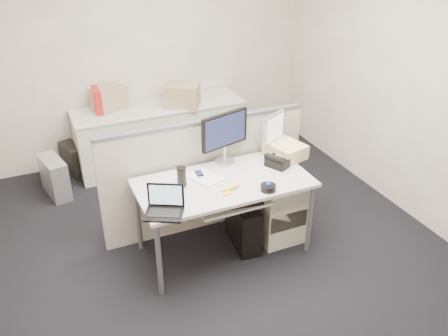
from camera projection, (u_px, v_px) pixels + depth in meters
name	position (u px, v px, depth m)	size (l,w,h in m)	color
floor	(224.00, 249.00, 4.42)	(4.00, 4.50, 0.01)	black
wall_back	(147.00, 48.00, 5.58)	(4.00, 0.02, 2.70)	beige
wall_front	(441.00, 304.00, 1.96)	(4.00, 0.02, 2.70)	beige
wall_right	(417.00, 82.00, 4.47)	(0.02, 4.50, 2.70)	beige
desk	(224.00, 188.00, 4.10)	(1.50, 0.75, 0.73)	#B4B2AA
keyboard_tray	(232.00, 203.00, 3.98)	(0.62, 0.32, 0.02)	#B4B2AA
drawer_pedestal	(274.00, 204.00, 4.50)	(0.40, 0.55, 0.65)	beige
cubicle_partition	(205.00, 176.00, 4.51)	(2.00, 0.06, 1.10)	#B5A797
back_counter	(160.00, 135.00, 5.79)	(2.00, 0.60, 0.72)	beige
monitor_main	(225.00, 138.00, 4.26)	(0.49, 0.19, 0.49)	black
monitor_small	(273.00, 134.00, 4.46)	(0.32, 0.16, 0.39)	#B7B7BC
laptop	(163.00, 203.00, 3.57)	(0.29, 0.22, 0.22)	black
trackball	(268.00, 188.00, 3.93)	(0.13, 0.13, 0.05)	black
desk_phone	(280.00, 160.00, 4.32)	(0.24, 0.20, 0.08)	black
paper_stack	(205.00, 177.00, 4.12)	(0.22, 0.28, 0.01)	silver
sticky_pad	(227.00, 192.00, 3.90)	(0.08, 0.08, 0.01)	yellow
travel_mug	(182.00, 177.00, 3.97)	(0.08, 0.08, 0.16)	black
banana	(231.00, 188.00, 3.94)	(0.17, 0.04, 0.04)	yellow
cellphone	(199.00, 174.00, 4.17)	(0.06, 0.11, 0.02)	black
manila_folders	(285.00, 150.00, 4.45)	(0.28, 0.35, 0.13)	beige
keyboard	(234.00, 203.00, 3.93)	(0.46, 0.16, 0.03)	black
pc_tower_desk	(243.00, 224.00, 4.39)	(0.19, 0.48, 0.45)	black
pc_tower_spare_dark	(73.00, 160.00, 5.59)	(0.16, 0.40, 0.37)	black
pc_tower_spare_silver	(55.00, 177.00, 5.16)	(0.19, 0.47, 0.44)	#B7B7BC
cardboard_box_left	(110.00, 99.00, 5.46)	(0.36, 0.27, 0.27)	#A1885D
cardboard_box_right	(182.00, 96.00, 5.55)	(0.39, 0.30, 0.28)	#A1885D
red_binder	(97.00, 101.00, 5.39)	(0.07, 0.31, 0.29)	#AF1B16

